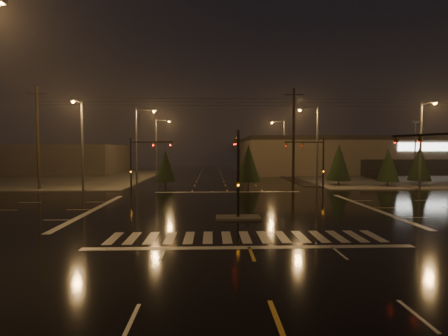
{
  "coord_description": "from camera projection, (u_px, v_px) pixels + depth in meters",
  "views": [
    {
      "loc": [
        -1.8,
        -27.43,
        4.68
      ],
      "look_at": [
        -0.65,
        4.68,
        3.0
      ],
      "focal_mm": 28.0,
      "sensor_mm": 36.0,
      "label": 1
    }
  ],
  "objects": [
    {
      "name": "ground",
      "position": [
        234.0,
        209.0,
        27.68
      ],
      "size": [
        140.0,
        140.0,
        0.0
      ],
      "primitive_type": "plane",
      "color": "black",
      "rests_on": "ground"
    },
    {
      "name": "sidewalk_ne",
      "position": [
        400.0,
        177.0,
        58.69
      ],
      "size": [
        36.0,
        36.0,
        0.12
      ],
      "primitive_type": "cube",
      "color": "#4C4944",
      "rests_on": "ground"
    },
    {
      "name": "sidewalk_nw",
      "position": [
        38.0,
        178.0,
        56.55
      ],
      "size": [
        36.0,
        36.0,
        0.12
      ],
      "primitive_type": "cube",
      "color": "#4C4944",
      "rests_on": "ground"
    },
    {
      "name": "median_island",
      "position": [
        238.0,
        218.0,
        23.69
      ],
      "size": [
        3.0,
        1.6,
        0.15
      ],
      "primitive_type": "cube",
      "color": "#4C4944",
      "rests_on": "ground"
    },
    {
      "name": "crosswalk",
      "position": [
        245.0,
        237.0,
        18.7
      ],
      "size": [
        15.0,
        2.6,
        0.01
      ],
      "primitive_type": "cube",
      "color": "beige",
      "rests_on": "ground"
    },
    {
      "name": "stop_bar_near",
      "position": [
        249.0,
        247.0,
        16.7
      ],
      "size": [
        16.0,
        0.5,
        0.01
      ],
      "primitive_type": "cube",
      "color": "beige",
      "rests_on": "ground"
    },
    {
      "name": "stop_bar_far",
      "position": [
        228.0,
        192.0,
        38.66
      ],
      "size": [
        16.0,
        0.5,
        0.01
      ],
      "primitive_type": "cube",
      "color": "beige",
      "rests_on": "ground"
    },
    {
      "name": "parking_lot",
      "position": [
        437.0,
        178.0,
        56.87
      ],
      "size": [
        50.0,
        24.0,
        0.08
      ],
      "primitive_type": "cube",
      "color": "black",
      "rests_on": "ground"
    },
    {
      "name": "retail_building",
      "position": [
        383.0,
        154.0,
        74.62
      ],
      "size": [
        60.2,
        28.3,
        7.2
      ],
      "color": "#6B594C",
      "rests_on": "ground"
    },
    {
      "name": "commercial_block",
      "position": [
        42.0,
        159.0,
        68.21
      ],
      "size": [
        30.0,
        18.0,
        5.6
      ],
      "primitive_type": "cube",
      "color": "#393432",
      "rests_on": "ground"
    },
    {
      "name": "signal_mast_median",
      "position": [
        237.0,
        163.0,
        24.42
      ],
      "size": [
        0.25,
        4.59,
        6.0
      ],
      "color": "black",
      "rests_on": "ground"
    },
    {
      "name": "signal_mast_ne",
      "position": [
        315.0,
        158.0,
        37.94
      ],
      "size": [
        4.84,
        1.86,
        6.0
      ],
      "color": "black",
      "rests_on": "ground"
    },
    {
      "name": "signal_mast_nw",
      "position": [
        139.0,
        158.0,
        37.26
      ],
      "size": [
        4.84,
        1.86,
        6.0
      ],
      "color": "black",
      "rests_on": "ground"
    },
    {
      "name": "signal_mast_se",
      "position": [
        443.0,
        168.0,
        18.12
      ],
      "size": [
        1.55,
        3.87,
        6.0
      ],
      "color": "black",
      "rests_on": "ground"
    },
    {
      "name": "streetlight_1",
      "position": [
        139.0,
        141.0,
        44.94
      ],
      "size": [
        2.77,
        0.32,
        10.0
      ],
      "color": "#38383A",
      "rests_on": "ground"
    },
    {
      "name": "streetlight_2",
      "position": [
        158.0,
        143.0,
        60.91
      ],
      "size": [
        2.77,
        0.32,
        10.0
      ],
      "color": "#38383A",
      "rests_on": "ground"
    },
    {
      "name": "streetlight_3",
      "position": [
        315.0,
        141.0,
        43.75
      ],
      "size": [
        2.77,
        0.32,
        10.0
      ],
      "color": "#38383A",
      "rests_on": "ground"
    },
    {
      "name": "streetlight_4",
      "position": [
        283.0,
        144.0,
        63.71
      ],
      "size": [
        2.77,
        0.32,
        10.0
      ],
      "color": "#38383A",
      "rests_on": "ground"
    },
    {
      "name": "streetlight_5",
      "position": [
        81.0,
        139.0,
        37.97
      ],
      "size": [
        0.32,
        2.77,
        10.0
      ],
      "color": "#38383A",
      "rests_on": "ground"
    },
    {
      "name": "streetlight_6",
      "position": [
        423.0,
        140.0,
        39.33
      ],
      "size": [
        0.32,
        2.77,
        10.0
      ],
      "color": "#38383A",
      "rests_on": "ground"
    },
    {
      "name": "utility_pole_0",
      "position": [
        38.0,
        137.0,
        40.55
      ],
      "size": [
        2.2,
        0.32,
        12.0
      ],
      "color": "black",
      "rests_on": "ground"
    },
    {
      "name": "utility_pole_1",
      "position": [
        294.0,
        138.0,
        41.62
      ],
      "size": [
        2.2,
        0.32,
        12.0
      ],
      "color": "black",
      "rests_on": "ground"
    },
    {
      "name": "conifer_0",
      "position": [
        339.0,
        162.0,
        45.36
      ],
      "size": [
        3.05,
        3.05,
        5.46
      ],
      "color": "black",
      "rests_on": "ground"
    },
    {
      "name": "conifer_1",
      "position": [
        388.0,
        165.0,
        43.75
      ],
      "size": [
        2.7,
        2.7,
        4.92
      ],
      "color": "black",
      "rests_on": "ground"
    },
    {
      "name": "conifer_2",
      "position": [
        420.0,
        163.0,
        45.13
      ],
      "size": [
        2.88,
        2.88,
        5.2
      ],
      "color": "black",
      "rests_on": "ground"
    },
    {
      "name": "conifer_3",
      "position": [
        165.0,
        166.0,
        43.63
      ],
      "size": [
        2.54,
        2.54,
        4.68
      ],
      "color": "black",
      "rests_on": "ground"
    },
    {
      "name": "conifer_4",
      "position": [
        248.0,
        163.0,
        43.56
      ],
      "size": [
        3.0,
        3.0,
        5.38
      ],
      "color": "black",
      "rests_on": "ground"
    },
    {
      "name": "car_parked",
      "position": [
        375.0,
        175.0,
        55.08
      ],
      "size": [
        1.9,
        4.53,
        1.53
      ],
      "primitive_type": "imported",
      "rotation": [
        0.0,
        0.0,
        0.02
      ],
      "color": "black",
      "rests_on": "ground"
    }
  ]
}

